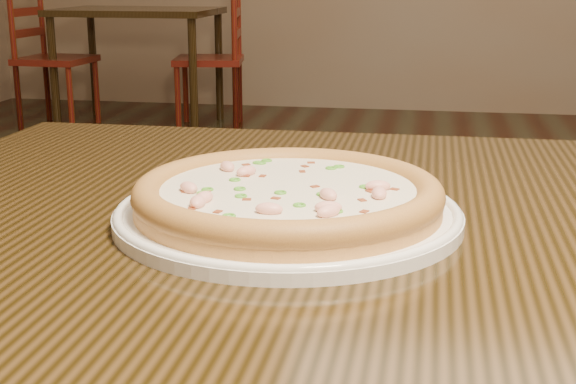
% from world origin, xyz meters
% --- Properties ---
extents(hero_table, '(1.20, 0.80, 0.75)m').
position_xyz_m(hero_table, '(-0.22, -0.58, 0.65)').
color(hero_table, black).
rests_on(hero_table, ground).
extents(plate, '(0.33, 0.33, 0.02)m').
position_xyz_m(plate, '(-0.34, -0.63, 0.76)').
color(plate, white).
rests_on(plate, hero_table).
extents(pizza, '(0.30, 0.30, 0.03)m').
position_xyz_m(pizza, '(-0.34, -0.63, 0.78)').
color(pizza, gold).
rests_on(pizza, plate).
extents(bg_table_left, '(1.00, 0.70, 0.75)m').
position_xyz_m(bg_table_left, '(-2.08, 3.61, 0.65)').
color(bg_table_left, black).
rests_on(bg_table_left, ground).
extents(chair_a, '(0.44, 0.44, 0.95)m').
position_xyz_m(chair_a, '(-2.64, 3.47, 0.44)').
color(chair_a, '#601113').
rests_on(chair_a, ground).
extents(chair_b, '(0.48, 0.48, 0.95)m').
position_xyz_m(chair_b, '(-1.56, 3.63, 0.44)').
color(chair_b, '#601113').
rests_on(chair_b, ground).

